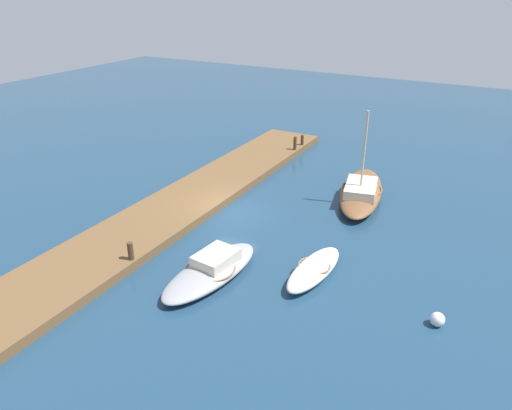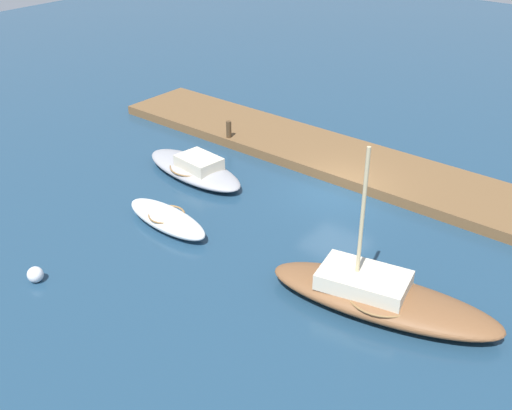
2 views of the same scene
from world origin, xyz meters
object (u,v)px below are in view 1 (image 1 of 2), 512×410
motorboat_grey (212,269)px  mooring_post_mid_west (295,143)px  rowboat_white (314,269)px  mooring_post_west (302,140)px  sailboat_brown (361,191)px  marker_buoy (437,319)px  mooring_post_mid_east (295,144)px  mooring_post_east (131,251)px

motorboat_grey → mooring_post_mid_west: size_ratio=5.99×
rowboat_white → mooring_post_mid_west: (-13.57, -7.13, 0.55)m
rowboat_white → mooring_post_west: 16.41m
sailboat_brown → marker_buoy: 11.07m
mooring_post_mid_west → mooring_post_mid_east: 0.06m
motorboat_grey → sailboat_brown: size_ratio=0.75×
sailboat_brown → mooring_post_mid_east: bearing=-139.9°
mooring_post_west → marker_buoy: bearing=38.2°
rowboat_white → marker_buoy: (0.80, 5.13, -0.08)m
mooring_post_west → sailboat_brown: bearing=46.0°
sailboat_brown → mooring_post_mid_west: size_ratio=8.02×
mooring_post_mid_east → marker_buoy: (14.32, 12.26, -0.60)m
rowboat_white → marker_buoy: rowboat_white is taller
rowboat_white → mooring_post_east: (3.20, -7.13, 0.49)m
mooring_post_mid_east → mooring_post_mid_west: bearing=180.0°
motorboat_grey → mooring_post_east: size_ratio=6.97×
rowboat_white → mooring_post_mid_west: size_ratio=4.38×
mooring_post_mid_west → mooring_post_mid_east: mooring_post_mid_west is taller
motorboat_grey → mooring_post_west: bearing=-162.7°
mooring_post_east → marker_buoy: (-2.40, 12.26, -0.57)m
marker_buoy → mooring_post_east: bearing=-78.9°
rowboat_white → mooring_post_west: (-14.77, -7.13, 0.45)m
motorboat_grey → sailboat_brown: bearing=170.4°
mooring_post_west → mooring_post_mid_east: (1.26, 0.00, 0.07)m
sailboat_brown → mooring_post_west: (-6.19, -6.40, 0.32)m
mooring_post_mid_west → marker_buoy: (14.37, 12.26, -0.64)m
motorboat_grey → mooring_post_mid_east: size_ratio=6.50×
sailboat_brown → mooring_post_east: bearing=-40.8°
mooring_post_mid_west → mooring_post_east: (16.76, 0.00, -0.07)m
sailboat_brown → marker_buoy: size_ratio=14.17×
sailboat_brown → marker_buoy: (9.38, 5.86, -0.21)m
sailboat_brown → mooring_post_mid_west: (-4.98, -6.40, 0.42)m
rowboat_white → mooring_post_mid_east: 15.29m
motorboat_grey → mooring_post_east: bearing=-67.0°
mooring_post_west → motorboat_grey: bearing=11.4°
mooring_post_east → marker_buoy: size_ratio=1.52×
mooring_post_mid_east → mooring_post_east: 16.71m
mooring_post_mid_east → mooring_post_east: mooring_post_mid_east is taller
rowboat_white → sailboat_brown: sailboat_brown is taller
sailboat_brown → mooring_post_west: sailboat_brown is taller
mooring_post_east → marker_buoy: mooring_post_east is taller
mooring_post_mid_east → sailboat_brown: bearing=52.4°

